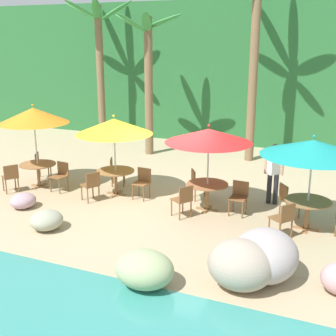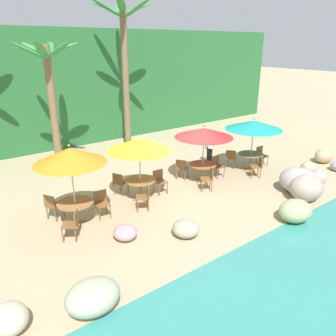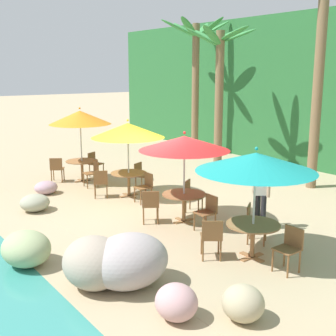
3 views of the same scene
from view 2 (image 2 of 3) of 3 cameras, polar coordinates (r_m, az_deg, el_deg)
name	(u,v)px [view 2 (image 2 of 3)]	position (r m, az deg, el deg)	size (l,w,h in m)	color
ground_plane	(184,188)	(12.96, 2.68, -3.44)	(120.00, 120.00, 0.00)	tan
terrace_deck	(184,188)	(12.95, 2.68, -3.43)	(18.00, 5.20, 0.01)	tan
foliage_backdrop	(82,86)	(19.74, -14.51, 13.33)	(28.00, 2.40, 6.00)	#286633
rock_seawall	(280,196)	(12.03, 18.56, -4.57)	(15.70, 3.31, 0.96)	tan
umbrella_orange	(70,156)	(9.99, -16.38, 2.02)	(2.10, 2.10, 2.57)	silver
dining_table_orange	(75,206)	(10.59, -15.51, -6.29)	(1.10, 1.10, 0.74)	olive
chair_orange_seaward	(102,202)	(10.91, -11.27, -5.68)	(0.47, 0.48, 0.87)	brown
chair_orange_inland	(52,205)	(11.12, -19.12, -5.96)	(0.57, 0.57, 0.87)	brown
chair_orange_left	(73,223)	(9.89, -15.94, -9.03)	(0.59, 0.59, 0.87)	brown
umbrella_yellow	(139,144)	(11.39, -4.92, 4.03)	(2.21, 2.21, 2.37)	silver
dining_table_yellow	(141,183)	(11.87, -4.71, -2.57)	(1.10, 1.10, 0.74)	olive
chair_yellow_seaward	(159,180)	(12.38, -1.47, -2.02)	(0.44, 0.45, 0.87)	brown
chair_yellow_inland	(120,182)	(12.29, -8.27, -2.41)	(0.56, 0.56, 0.87)	brown
chair_yellow_left	(145,196)	(11.14, -3.94, -4.73)	(0.58, 0.57, 0.87)	brown
umbrella_red	(204,133)	(12.98, 6.14, 6.01)	(2.27, 2.27, 2.33)	silver
dining_table_red	(203,167)	(13.40, 5.91, 0.14)	(1.10, 1.10, 0.74)	olive
chair_red_seaward	(217,165)	(14.03, 8.32, 0.54)	(0.44, 0.45, 0.87)	brown
chair_red_inland	(182,168)	(13.58, 2.34, 0.06)	(0.59, 0.58, 0.87)	brown
chair_red_left	(209,177)	(12.68, 6.96, -1.61)	(0.59, 0.58, 0.87)	brown
umbrella_teal	(254,125)	(14.66, 14.41, 7.12)	(2.40, 2.40, 2.32)	silver
dining_table_teal	(251,157)	(15.03, 13.94, 1.91)	(1.10, 1.10, 0.74)	olive
chair_teal_seaward	(261,154)	(15.77, 15.58, 2.24)	(0.43, 0.44, 0.87)	brown
chair_teal_inland	(231,158)	(15.04, 10.66, 1.77)	(0.59, 0.59, 0.87)	brown
chair_teal_left	(258,165)	(14.32, 15.06, 0.44)	(0.59, 0.59, 0.87)	brown
palm_tree_second	(50,86)	(14.90, -19.43, 12.98)	(2.75, 2.67, 5.36)	brown
palm_tree_third	(124,55)	(16.94, -7.48, 18.53)	(3.23, 3.10, 7.16)	brown
waiter_in_white	(210,145)	(15.08, 7.17, 3.91)	(0.52, 0.39, 1.70)	#232328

